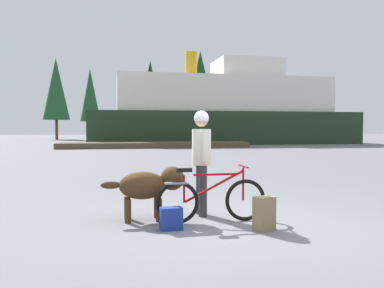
% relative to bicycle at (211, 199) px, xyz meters
% --- Properties ---
extents(ground_plane, '(160.00, 160.00, 0.00)m').
position_rel_bicycle_xyz_m(ground_plane, '(0.36, -0.11, -0.37)').
color(ground_plane, slate).
extents(bicycle, '(1.75, 0.44, 0.89)m').
position_rel_bicycle_xyz_m(bicycle, '(0.00, 0.00, 0.00)').
color(bicycle, black).
rests_on(bicycle, ground_plane).
extents(person_cyclist, '(0.32, 0.53, 1.77)m').
position_rel_bicycle_xyz_m(person_cyclist, '(-0.03, 0.53, 0.71)').
color(person_cyclist, '#333338').
rests_on(person_cyclist, ground_plane).
extents(dog, '(1.33, 0.52, 0.86)m').
position_rel_bicycle_xyz_m(dog, '(-0.93, 0.35, 0.20)').
color(dog, '#472D19').
rests_on(dog, ground_plane).
extents(backpack, '(0.33, 0.27, 0.49)m').
position_rel_bicycle_xyz_m(backpack, '(0.64, -0.60, -0.12)').
color(backpack, '#8C7251').
rests_on(backpack, ground_plane).
extents(handbag_pannier, '(0.33, 0.20, 0.33)m').
position_rel_bicycle_xyz_m(handbag_pannier, '(-0.68, -0.32, -0.20)').
color(handbag_pannier, navy).
rests_on(handbag_pannier, ground_plane).
extents(dock_pier, '(13.92, 2.81, 0.40)m').
position_rel_bicycle_xyz_m(dock_pier, '(1.50, 23.44, -0.17)').
color(dock_pier, brown).
rests_on(dock_pier, ground_plane).
extents(ferry_boat, '(24.32, 8.30, 8.49)m').
position_rel_bicycle_xyz_m(ferry_boat, '(8.69, 30.29, 2.60)').
color(ferry_boat, '#1E331E').
rests_on(ferry_boat, ground_plane).
extents(pine_tree_far_left, '(3.30, 3.30, 10.23)m').
position_rel_bicycle_xyz_m(pine_tree_far_left, '(-8.50, 46.27, 5.98)').
color(pine_tree_far_left, '#4C331E').
rests_on(pine_tree_far_left, ground_plane).
extents(pine_tree_center, '(3.62, 3.62, 10.30)m').
position_rel_bicycle_xyz_m(pine_tree_center, '(3.35, 46.38, 5.90)').
color(pine_tree_center, '#4C331E').
rests_on(pine_tree_center, ground_plane).
extents(pine_tree_far_right, '(4.35, 4.35, 12.05)m').
position_rel_bicycle_xyz_m(pine_tree_far_right, '(10.37, 47.65, 7.20)').
color(pine_tree_far_right, '#4C331E').
rests_on(pine_tree_far_right, ground_plane).
extents(pine_tree_mid_back, '(2.94, 2.94, 10.11)m').
position_rel_bicycle_xyz_m(pine_tree_mid_back, '(-4.76, 53.93, 5.85)').
color(pine_tree_mid_back, '#4C331E').
rests_on(pine_tree_mid_back, ground_plane).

